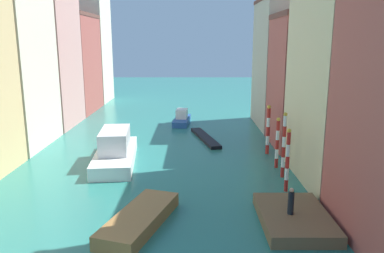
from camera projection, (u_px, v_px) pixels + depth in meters
The scene contains 18 objects.
ground_plane at pixel (162, 145), 39.98m from camera, with size 154.00×154.00×0.00m, color #28756B.
building_left_2 at pixel (10, 57), 37.80m from camera, with size 6.67×9.50×18.08m.
building_left_3 at pixel (47, 55), 47.34m from camera, with size 6.67×9.38×17.77m.
building_left_4 at pixel (73, 63), 57.72m from camera, with size 6.67×11.20×14.59m.
building_left_5 at pixel (90, 39), 66.87m from camera, with size 6.67×8.70×21.76m.
building_right_1 at pixel (349, 74), 28.40m from camera, with size 6.67×10.92×16.28m.
building_right_2 at pixel (309, 81), 38.32m from camera, with size 6.67×8.27×13.27m.
building_right_3 at pixel (287, 64), 47.45m from camera, with size 6.67×10.68×15.69m.
waterfront_dock at pixel (295, 218), 22.56m from camera, with size 3.93×5.98×0.70m.
person_on_dock at pixel (292, 202), 22.13m from camera, with size 0.36×0.36×1.59m.
mooring_pole_0 at pixel (289, 160), 26.99m from camera, with size 0.30×0.30×4.62m.
mooring_pole_1 at pixel (285, 145), 29.80m from camera, with size 0.31×0.31×5.23m.
mooring_pole_2 at pixel (279, 142), 32.17m from camera, with size 0.32×0.32×4.35m.
mooring_pole_3 at pixel (270, 129), 36.16m from camera, with size 0.36×0.36×4.73m.
vaporetto_white at pixel (117, 150), 33.83m from camera, with size 4.19×10.08×3.00m.
gondola_black at pixel (207, 138), 42.08m from camera, with size 3.14×8.62×0.36m.
motorboat_0 at pixel (141, 219), 22.31m from camera, with size 4.33×7.26×0.84m.
motorboat_1 at pixel (183, 119), 50.12m from camera, with size 2.33×6.14×1.90m.
Camera 1 is at (3.30, -14.10, 10.52)m, focal length 35.82 mm.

